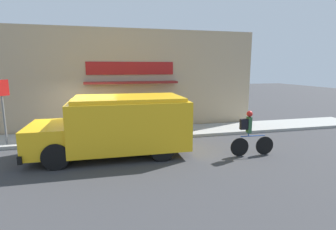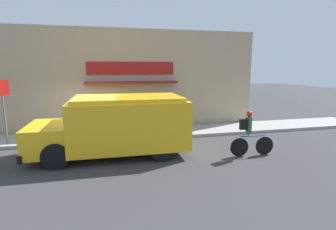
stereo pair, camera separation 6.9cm
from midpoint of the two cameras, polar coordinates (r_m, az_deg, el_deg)
ground_plane at (r=11.03m, az=-17.42°, el=-6.19°), size 70.00×70.00×0.00m
sidewalk at (r=11.98m, az=-17.14°, el=-4.55°), size 28.00×2.00×0.14m
storefront at (r=12.82m, az=-17.16°, el=7.11°), size 16.97×0.78×4.86m
school_bus at (r=9.33m, az=-10.67°, el=-2.04°), size 5.33×2.85×2.05m
cyclist at (r=9.48m, az=17.53°, el=-4.02°), size 1.60×0.21×1.59m
stop_sign_post at (r=11.59m, az=-32.19°, el=2.65°), size 0.45×0.45×2.51m
trash_bin at (r=12.17m, az=-7.71°, el=-1.75°), size 0.63×0.63×0.77m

